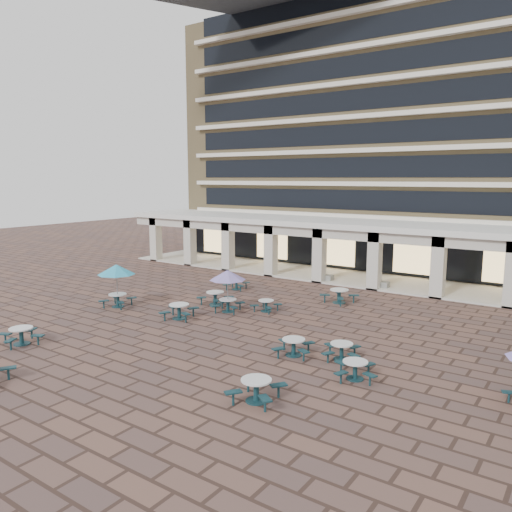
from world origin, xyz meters
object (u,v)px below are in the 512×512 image
(picnic_table_2, at_px, (355,368))
(planter_left, at_px, (323,275))
(picnic_table_0, at_px, (21,334))
(planter_right, at_px, (378,281))

(picnic_table_2, bearing_deg, planter_left, 96.17)
(picnic_table_0, height_order, planter_right, planter_right)
(picnic_table_2, relative_size, planter_left, 1.32)
(picnic_table_2, height_order, planter_left, planter_left)
(picnic_table_0, bearing_deg, picnic_table_2, 37.27)
(picnic_table_0, bearing_deg, planter_left, 94.74)
(picnic_table_2, distance_m, planter_right, 16.46)
(picnic_table_2, bearing_deg, picnic_table_0, 174.51)
(picnic_table_2, height_order, planter_right, planter_right)
(picnic_table_0, height_order, planter_left, planter_left)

